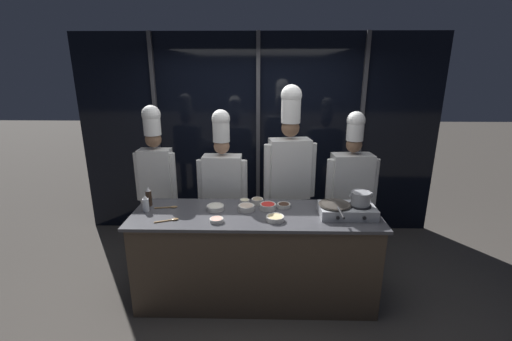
{
  "coord_description": "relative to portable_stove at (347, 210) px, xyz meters",
  "views": [
    {
      "loc": [
        0.07,
        -3.0,
        2.26
      ],
      "look_at": [
        0.0,
        0.25,
        1.28
      ],
      "focal_mm": 24.0,
      "sensor_mm": 36.0,
      "label": 1
    }
  ],
  "objects": [
    {
      "name": "serving_spoon_slotted",
      "position": [
        -1.7,
        0.15,
        -0.04
      ],
      "size": [
        0.23,
        0.06,
        0.02
      ],
      "color": "olive",
      "rests_on": "demo_counter"
    },
    {
      "name": "prep_bowl_noodles",
      "position": [
        -0.97,
        0.28,
        -0.03
      ],
      "size": [
        0.1,
        0.1,
        0.04
      ],
      "color": "silver",
      "rests_on": "demo_counter"
    },
    {
      "name": "chef_pastry",
      "position": [
        0.22,
        0.75,
        0.04
      ],
      "size": [
        0.59,
        0.27,
        1.81
      ],
      "rotation": [
        0.0,
        0.0,
        3.22
      ],
      "color": "#2D3856",
      "rests_on": "ground_plane"
    },
    {
      "name": "prep_bowl_shrimp",
      "position": [
        -1.2,
        -0.17,
        -0.03
      ],
      "size": [
        0.13,
        0.13,
        0.04
      ],
      "color": "silver",
      "rests_on": "demo_counter"
    },
    {
      "name": "prep_bowl_garlic",
      "position": [
        -1.25,
        0.1,
        -0.02
      ],
      "size": [
        0.17,
        0.17,
        0.05
      ],
      "color": "silver",
      "rests_on": "demo_counter"
    },
    {
      "name": "demo_counter",
      "position": [
        -0.86,
        0.03,
        -0.51
      ],
      "size": [
        2.35,
        0.73,
        0.93
      ],
      "color": "#4C3D2D",
      "rests_on": "ground_plane"
    },
    {
      "name": "frying_pan",
      "position": [
        -0.12,
        -0.0,
        0.08
      ],
      "size": [
        0.3,
        0.52,
        0.04
      ],
      "color": "#38332D",
      "rests_on": "portable_stove"
    },
    {
      "name": "chef_head",
      "position": [
        -2.02,
        0.77,
        0.14
      ],
      "size": [
        0.48,
        0.21,
        1.86
      ],
      "rotation": [
        0.0,
        0.0,
        3.14
      ],
      "color": "#232326",
      "rests_on": "ground_plane"
    },
    {
      "name": "squeeze_bottle_clear",
      "position": [
        -1.91,
        0.06,
        0.02
      ],
      "size": [
        0.06,
        0.06,
        0.16
      ],
      "color": "white",
      "rests_on": "demo_counter"
    },
    {
      "name": "prep_bowl_soy_glaze",
      "position": [
        -0.58,
        0.19,
        -0.03
      ],
      "size": [
        0.13,
        0.13,
        0.04
      ],
      "color": "silver",
      "rests_on": "demo_counter"
    },
    {
      "name": "prep_bowl_bell_pepper",
      "position": [
        -0.74,
        0.13,
        -0.02
      ],
      "size": [
        0.16,
        0.16,
        0.06
      ],
      "color": "silver",
      "rests_on": "demo_counter"
    },
    {
      "name": "serving_spoon_solid",
      "position": [
        -1.62,
        -0.15,
        -0.04
      ],
      "size": [
        0.21,
        0.11,
        0.02
      ],
      "color": "olive",
      "rests_on": "demo_counter"
    },
    {
      "name": "chef_line",
      "position": [
        -0.49,
        0.73,
        0.22
      ],
      "size": [
        0.59,
        0.3,
        2.09
      ],
      "rotation": [
        0.0,
        0.0,
        3.3
      ],
      "color": "#4C4C51",
      "rests_on": "ground_plane"
    },
    {
      "name": "stock_pot",
      "position": [
        0.12,
        0.0,
        0.12
      ],
      "size": [
        0.2,
        0.18,
        0.13
      ],
      "color": "#93969B",
      "rests_on": "portable_stove"
    },
    {
      "name": "window_wall_back",
      "position": [
        -0.86,
        1.64,
        0.37
      ],
      "size": [
        4.85,
        0.09,
        2.7
      ],
      "color": "black",
      "rests_on": "ground_plane"
    },
    {
      "name": "prep_bowl_mushrooms",
      "position": [
        -0.84,
        0.27,
        -0.02
      ],
      "size": [
        0.12,
        0.12,
        0.05
      ],
      "color": "silver",
      "rests_on": "demo_counter"
    },
    {
      "name": "chef_sous",
      "position": [
        -1.24,
        0.68,
        0.05
      ],
      "size": [
        0.56,
        0.23,
        1.83
      ],
      "rotation": [
        0.0,
        0.0,
        3.13
      ],
      "color": "#4C4C51",
      "rests_on": "ground_plane"
    },
    {
      "name": "ground_plane",
      "position": [
        -0.86,
        0.03,
        -0.98
      ],
      "size": [
        24.0,
        24.0,
        0.0
      ],
      "primitive_type": "plane",
      "color": "#47423D"
    },
    {
      "name": "portable_stove",
      "position": [
        0.0,
        0.0,
        0.0
      ],
      "size": [
        0.51,
        0.32,
        0.11
      ],
      "color": "#B2B5BA",
      "rests_on": "demo_counter"
    },
    {
      "name": "prep_bowl_ginger",
      "position": [
        -0.68,
        -0.13,
        -0.03
      ],
      "size": [
        0.17,
        0.17,
        0.05
      ],
      "color": "silver",
      "rests_on": "demo_counter"
    },
    {
      "name": "prep_bowl_chicken",
      "position": [
        -0.95,
        0.09,
        -0.02
      ],
      "size": [
        0.16,
        0.16,
        0.06
      ],
      "color": "silver",
      "rests_on": "demo_counter"
    },
    {
      "name": "squeeze_bottle_soy",
      "position": [
        -1.93,
        0.2,
        0.04
      ],
      "size": [
        0.06,
        0.06,
        0.2
      ],
      "color": "#332319",
      "rests_on": "demo_counter"
    }
  ]
}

